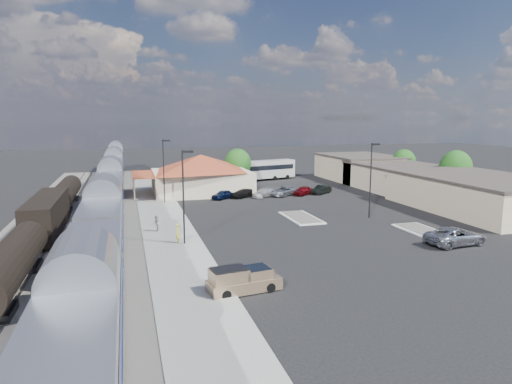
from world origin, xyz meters
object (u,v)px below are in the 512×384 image
object	(u,v)px
station_depot	(201,174)
pickup_truck	(244,280)
suv	(456,236)
coach_bus	(266,169)

from	to	relation	value
station_depot	pickup_truck	distance (m)	43.12
pickup_truck	suv	world-z (taller)	pickup_truck
pickup_truck	coach_bus	xyz separation A→B (m)	(18.66, 54.88, 1.35)
suv	coach_bus	xyz separation A→B (m)	(-3.63, 48.94, 1.34)
station_depot	coach_bus	xyz separation A→B (m)	(14.72, 12.00, -0.94)
station_depot	coach_bus	world-z (taller)	station_depot
pickup_truck	coach_bus	world-z (taller)	coach_bus
station_depot	suv	distance (m)	41.31
station_depot	pickup_truck	xyz separation A→B (m)	(-3.94, -42.88, -2.30)
station_depot	suv	bearing A→B (deg)	-63.59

